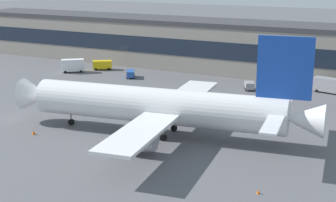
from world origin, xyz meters
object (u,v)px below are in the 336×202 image
airliner (162,106)px  fuel_truck (331,85)px  crew_van (102,65)px  traffic_cone_0 (258,192)px  follow_me_car (130,74)px  traffic_cone_1 (34,132)px  stair_truck (73,65)px  baggage_tug (249,85)px

airliner → fuel_truck: airliner is taller
crew_van → traffic_cone_0: size_ratio=9.91×
follow_me_car → traffic_cone_1: bearing=-77.5°
crew_van → stair_truck: size_ratio=0.90×
baggage_tug → stair_truck: stair_truck is taller
airliner → traffic_cone_1: 22.37m
crew_van → traffic_cone_0: bearing=-41.4°
fuel_truck → stair_truck: (-66.87, -8.55, 0.10)m
baggage_tug → traffic_cone_0: size_ratio=7.38×
airliner → stair_truck: bearing=142.9°
traffic_cone_0 → crew_van: bearing=138.6°
airliner → baggage_tug: size_ratio=13.05×
airliner → crew_van: (-42.77, 42.60, -3.62)m
crew_van → traffic_cone_0: (64.72, -57.14, -1.18)m
baggage_tug → stair_truck: (-49.50, -2.71, 0.89)m
crew_van → fuel_truck: bearing=1.8°
fuel_truck → baggage_tug: 18.35m
follow_me_car → stair_truck: stair_truck is taller
crew_van → baggage_tug: crew_van is taller
traffic_cone_1 → crew_van: bearing=113.9°
stair_truck → traffic_cone_0: (69.56, -50.59, -1.70)m
airliner → stair_truck: size_ratio=8.78×
fuel_truck → traffic_cone_0: size_ratio=15.80×
traffic_cone_0 → baggage_tug: bearing=110.6°
follow_me_car → baggage_tug: 31.88m
crew_van → follow_me_car: size_ratio=1.16×
fuel_truck → baggage_tug: fuel_truck is taller
follow_me_car → fuel_truck: fuel_truck is taller
airliner → baggage_tug: 39.01m
airliner → traffic_cone_1: (-19.42, -10.04, -4.71)m
stair_truck → traffic_cone_1: bearing=-58.6°
airliner → fuel_truck: size_ratio=6.09×
follow_me_car → traffic_cone_1: follow_me_car is taller
follow_me_car → baggage_tug: bearing=2.6°
airliner → crew_van: airliner is taller
airliner → traffic_cone_1: airliner is taller
follow_me_car → fuel_truck: size_ratio=0.54×
follow_me_car → airliner: bearing=-51.2°
airliner → stair_truck: airliner is taller
crew_van → follow_me_car: (12.82, -5.31, -0.37)m
follow_me_car → traffic_cone_0: size_ratio=8.54×
airliner → baggage_tug: (1.89, 38.76, -4.00)m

